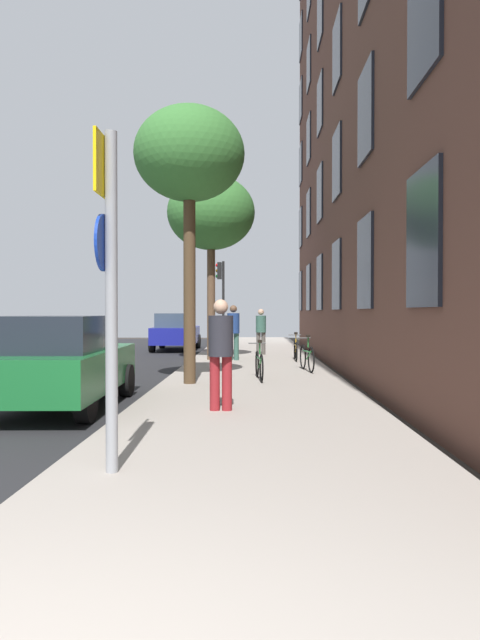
% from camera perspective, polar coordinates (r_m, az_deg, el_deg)
% --- Properties ---
extents(ground_plane, '(41.80, 41.80, 0.00)m').
position_cam_1_polar(ground_plane, '(17.36, -10.27, -4.81)').
color(ground_plane, '#332D28').
extents(road_asphalt, '(7.00, 38.00, 0.01)m').
position_cam_1_polar(road_asphalt, '(17.90, -16.89, -4.65)').
color(road_asphalt, '#232326').
rests_on(road_asphalt, ground).
extents(sidewalk, '(4.20, 38.00, 0.12)m').
position_cam_1_polar(sidewalk, '(17.00, 1.40, -4.71)').
color(sidewalk, '#9E9389').
rests_on(sidewalk, ground).
extents(building_facade, '(0.56, 27.00, 19.82)m').
position_cam_1_polar(building_facade, '(18.56, 10.45, 27.13)').
color(building_facade, '#513328').
rests_on(building_facade, ground).
extents(sign_post, '(0.16, 0.60, 3.35)m').
position_cam_1_polar(sign_post, '(5.85, -12.74, 4.55)').
color(sign_post, gray).
rests_on(sign_post, sidewalk).
extents(traffic_light, '(0.43, 0.24, 3.97)m').
position_cam_1_polar(traffic_light, '(27.59, -1.85, 3.17)').
color(traffic_light, black).
rests_on(traffic_light, sidewalk).
extents(tree_near, '(2.43, 2.43, 6.08)m').
position_cam_1_polar(tree_near, '(13.26, -4.99, 15.64)').
color(tree_near, '#4C3823').
rests_on(tree_near, sidewalk).
extents(tree_far, '(2.88, 2.88, 6.06)m').
position_cam_1_polar(tree_far, '(19.40, -2.86, 10.37)').
color(tree_far, brown).
rests_on(tree_far, sidewalk).
extents(bicycle_0, '(0.42, 1.71, 0.93)m').
position_cam_1_polar(bicycle_0, '(13.51, 1.90, -4.35)').
color(bicycle_0, black).
rests_on(bicycle_0, sidewalk).
extents(bicycle_1, '(0.42, 1.67, 0.97)m').
position_cam_1_polar(bicycle_1, '(15.59, 6.59, -3.61)').
color(bicycle_1, black).
rests_on(bicycle_1, sidewalk).
extents(bicycle_2, '(0.42, 1.72, 0.92)m').
position_cam_1_polar(bicycle_2, '(18.97, 5.48, -2.88)').
color(bicycle_2, black).
rests_on(bicycle_2, sidewalk).
extents(pedestrian_0, '(0.50, 0.50, 1.78)m').
position_cam_1_polar(pedestrian_0, '(9.29, -1.89, -2.67)').
color(pedestrian_0, maroon).
rests_on(pedestrian_0, sidewalk).
extents(pedestrian_1, '(0.47, 0.47, 1.79)m').
position_cam_1_polar(pedestrian_1, '(18.93, -0.66, -0.86)').
color(pedestrian_1, '#33594C').
rests_on(pedestrian_1, sidewalk).
extents(pedestrian_2, '(0.48, 0.48, 1.68)m').
position_cam_1_polar(pedestrian_2, '(21.43, 2.07, -0.84)').
color(pedestrian_2, '#4C4742').
rests_on(pedestrian_2, sidewalk).
extents(car_0, '(2.03, 4.42, 1.62)m').
position_cam_1_polar(car_0, '(10.62, -17.38, -3.84)').
color(car_0, '#19662D').
rests_on(car_0, road_asphalt).
extents(car_1, '(1.94, 4.26, 1.62)m').
position_cam_1_polar(car_1, '(25.56, -6.30, -1.11)').
color(car_1, navy).
rests_on(car_1, road_asphalt).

